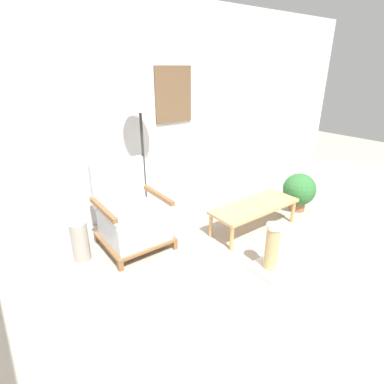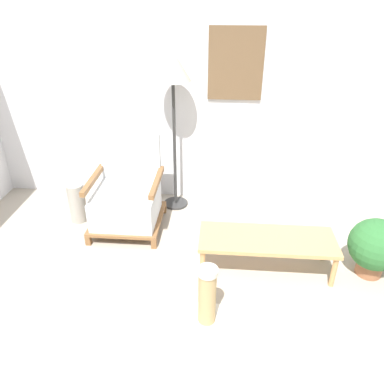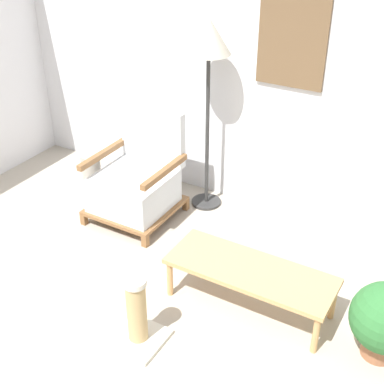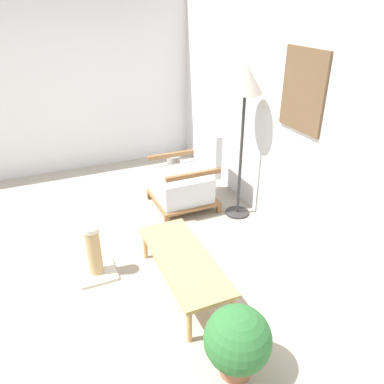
% 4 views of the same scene
% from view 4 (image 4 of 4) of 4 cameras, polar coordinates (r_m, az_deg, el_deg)
% --- Properties ---
extents(ground_plane, '(14.00, 14.00, 0.00)m').
position_cam_4_polar(ground_plane, '(3.79, -20.26, -11.50)').
color(ground_plane, '#A89E8E').
extents(wall_back, '(8.00, 0.09, 2.70)m').
position_cam_4_polar(wall_back, '(3.89, 13.49, 12.98)').
color(wall_back, silver).
rests_on(wall_back, ground_plane).
extents(wall_left, '(0.06, 8.00, 2.70)m').
position_cam_4_polar(wall_left, '(5.52, -19.63, 16.36)').
color(wall_left, silver).
rests_on(wall_left, ground_plane).
extents(armchair, '(0.70, 0.71, 0.94)m').
position_cam_4_polar(armchair, '(4.48, -1.02, 1.76)').
color(armchair, brown).
rests_on(armchair, ground_plane).
extents(floor_lamp, '(0.36, 0.36, 1.71)m').
position_cam_4_polar(floor_lamp, '(3.94, 8.11, 15.31)').
color(floor_lamp, '#2D2D2D').
rests_on(floor_lamp, ground_plane).
extents(coffee_table, '(1.18, 0.44, 0.33)m').
position_cam_4_polar(coffee_table, '(3.23, -1.30, -10.43)').
color(coffee_table, tan).
rests_on(coffee_table, ground_plane).
extents(vase, '(0.18, 0.18, 0.43)m').
position_cam_4_polar(vase, '(5.03, -2.79, 3.28)').
color(vase, '#9E998E').
rests_on(vase, ground_plane).
extents(potted_plant, '(0.45, 0.45, 0.54)m').
position_cam_4_polar(potted_plant, '(2.64, 6.95, -21.59)').
color(potted_plant, '#935B3D').
rests_on(potted_plant, ground_plane).
extents(scratching_post, '(0.34, 0.34, 0.52)m').
position_cam_4_polar(scratching_post, '(3.54, -14.60, -9.47)').
color(scratching_post, beige).
rests_on(scratching_post, ground_plane).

